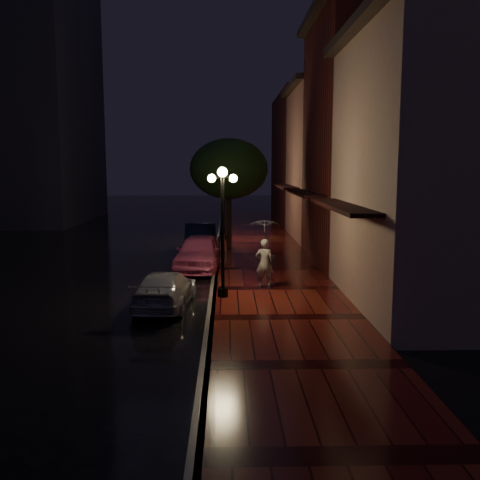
% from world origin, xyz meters
% --- Properties ---
extents(ground, '(120.00, 120.00, 0.00)m').
position_xyz_m(ground, '(0.00, 0.00, 0.00)').
color(ground, black).
rests_on(ground, ground).
extents(sidewalk, '(4.50, 60.00, 0.15)m').
position_xyz_m(sidewalk, '(2.25, 0.00, 0.07)').
color(sidewalk, '#420D0B').
rests_on(sidewalk, ground).
extents(curb, '(0.25, 60.00, 0.15)m').
position_xyz_m(curb, '(0.00, 0.00, 0.07)').
color(curb, '#595451').
rests_on(curb, ground).
extents(storefront_near, '(5.00, 8.00, 8.50)m').
position_xyz_m(storefront_near, '(7.00, -6.00, 4.25)').
color(storefront_near, gray).
rests_on(storefront_near, ground).
extents(storefront_mid, '(5.00, 8.00, 11.00)m').
position_xyz_m(storefront_mid, '(7.00, 2.00, 5.50)').
color(storefront_mid, '#511914').
rests_on(storefront_mid, ground).
extents(storefront_far, '(5.00, 8.00, 9.00)m').
position_xyz_m(storefront_far, '(7.00, 10.00, 4.50)').
color(storefront_far, '#8C5951').
rests_on(storefront_far, ground).
extents(storefront_extra, '(5.00, 12.00, 10.00)m').
position_xyz_m(storefront_extra, '(7.00, 20.00, 5.00)').
color(storefront_extra, '#511914').
rests_on(storefront_extra, ground).
extents(streetlamp_near, '(0.96, 0.36, 4.31)m').
position_xyz_m(streetlamp_near, '(0.35, -5.00, 2.60)').
color(streetlamp_near, black).
rests_on(streetlamp_near, sidewalk).
extents(streetlamp_far, '(0.96, 0.36, 4.31)m').
position_xyz_m(streetlamp_far, '(0.35, 9.00, 2.60)').
color(streetlamp_far, black).
rests_on(streetlamp_far, sidewalk).
extents(street_tree, '(4.16, 4.16, 5.80)m').
position_xyz_m(street_tree, '(0.61, 5.99, 4.24)').
color(street_tree, black).
rests_on(street_tree, sidewalk).
extents(pink_car, '(2.23, 4.70, 1.55)m').
position_xyz_m(pink_car, '(-0.72, 0.42, 0.78)').
color(pink_car, '#E55E91').
rests_on(pink_car, ground).
extents(navy_car, '(1.84, 4.64, 1.50)m').
position_xyz_m(navy_car, '(-0.91, 5.28, 0.75)').
color(navy_car, black).
rests_on(navy_car, ground).
extents(silver_car, '(1.93, 4.10, 1.16)m').
position_xyz_m(silver_car, '(-1.49, -5.75, 0.58)').
color(silver_car, '#97989E').
rests_on(silver_car, ground).
extents(woman_with_umbrella, '(1.02, 1.04, 2.46)m').
position_xyz_m(woman_with_umbrella, '(1.84, -3.62, 1.78)').
color(woman_with_umbrella, silver).
rests_on(woman_with_umbrella, sidewalk).
extents(parking_meter, '(0.13, 0.10, 1.36)m').
position_xyz_m(parking_meter, '(0.15, 0.33, 0.97)').
color(parking_meter, black).
rests_on(parking_meter, sidewalk).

